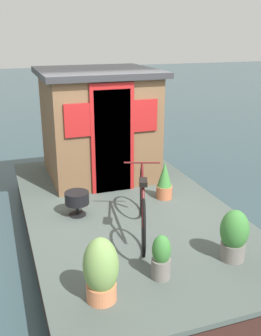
{
  "coord_description": "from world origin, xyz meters",
  "views": [
    {
      "loc": [
        -5.2,
        1.75,
        3.05
      ],
      "look_at": [
        -0.2,
        0.0,
        1.18
      ],
      "focal_mm": 41.99,
      "sensor_mm": 36.0,
      "label": 1
    }
  ],
  "objects_px": {
    "bicycle": "(142,205)",
    "potted_plant_lavender": "(164,181)",
    "potted_plant_thyme": "(101,271)",
    "potted_plant_geranium": "(234,235)",
    "potted_plant_rosemary": "(161,258)",
    "houseboat_cabin": "(98,123)",
    "charcoal_grill": "(77,199)"
  },
  "relations": [
    {
      "from": "potted_plant_geranium",
      "to": "potted_plant_thyme",
      "type": "bearing_deg",
      "value": 97.22
    },
    {
      "from": "bicycle",
      "to": "potted_plant_lavender",
      "type": "xyz_separation_m",
      "value": [
        0.94,
        -0.74,
        -0.1
      ]
    },
    {
      "from": "potted_plant_lavender",
      "to": "houseboat_cabin",
      "type": "bearing_deg",
      "value": 25.66
    },
    {
      "from": "bicycle",
      "to": "potted_plant_geranium",
      "type": "distance_m",
      "value": 1.24
    },
    {
      "from": "potted_plant_geranium",
      "to": "potted_plant_rosemary",
      "type": "bearing_deg",
      "value": 93.81
    },
    {
      "from": "houseboat_cabin",
      "to": "charcoal_grill",
      "type": "distance_m",
      "value": 1.9
    },
    {
      "from": "potted_plant_geranium",
      "to": "bicycle",
      "type": "bearing_deg",
      "value": 38.37
    },
    {
      "from": "bicycle",
      "to": "charcoal_grill",
      "type": "xyz_separation_m",
      "value": [
        0.78,
        0.72,
        -0.13
      ]
    },
    {
      "from": "bicycle",
      "to": "potted_plant_rosemary",
      "type": "relative_size",
      "value": 3.3
    },
    {
      "from": "houseboat_cabin",
      "to": "charcoal_grill",
      "type": "height_order",
      "value": "houseboat_cabin"
    },
    {
      "from": "bicycle",
      "to": "potted_plant_thyme",
      "type": "height_order",
      "value": "bicycle"
    },
    {
      "from": "houseboat_cabin",
      "to": "potted_plant_geranium",
      "type": "xyz_separation_m",
      "value": [
        -3.34,
        -0.72,
        -0.66
      ]
    },
    {
      "from": "potted_plant_rosemary",
      "to": "charcoal_grill",
      "type": "distance_m",
      "value": 1.89
    },
    {
      "from": "houseboat_cabin",
      "to": "potted_plant_rosemary",
      "type": "xyz_separation_m",
      "value": [
        -3.41,
        0.22,
        -0.73
      ]
    },
    {
      "from": "bicycle",
      "to": "potted_plant_geranium",
      "type": "xyz_separation_m",
      "value": [
        -0.97,
        -0.77,
        -0.07
      ]
    },
    {
      "from": "bicycle",
      "to": "potted_plant_lavender",
      "type": "relative_size",
      "value": 2.79
    },
    {
      "from": "houseboat_cabin",
      "to": "bicycle",
      "type": "relative_size",
      "value": 1.19
    },
    {
      "from": "potted_plant_rosemary",
      "to": "potted_plant_geranium",
      "type": "height_order",
      "value": "potted_plant_geranium"
    },
    {
      "from": "bicycle",
      "to": "potted_plant_lavender",
      "type": "height_order",
      "value": "bicycle"
    },
    {
      "from": "potted_plant_rosemary",
      "to": "potted_plant_lavender",
      "type": "relative_size",
      "value": 0.84
    },
    {
      "from": "potted_plant_thyme",
      "to": "potted_plant_geranium",
      "type": "distance_m",
      "value": 1.67
    },
    {
      "from": "bicycle",
      "to": "potted_plant_geranium",
      "type": "height_order",
      "value": "bicycle"
    },
    {
      "from": "potted_plant_rosemary",
      "to": "potted_plant_thyme",
      "type": "distance_m",
      "value": 0.73
    },
    {
      "from": "potted_plant_rosemary",
      "to": "charcoal_grill",
      "type": "height_order",
      "value": "potted_plant_rosemary"
    },
    {
      "from": "houseboat_cabin",
      "to": "potted_plant_geranium",
      "type": "bearing_deg",
      "value": -167.82
    },
    {
      "from": "potted_plant_thyme",
      "to": "charcoal_grill",
      "type": "distance_m",
      "value": 1.97
    },
    {
      "from": "houseboat_cabin",
      "to": "potted_plant_thyme",
      "type": "height_order",
      "value": "houseboat_cabin"
    },
    {
      "from": "potted_plant_rosemary",
      "to": "potted_plant_geranium",
      "type": "relative_size",
      "value": 0.82
    },
    {
      "from": "potted_plant_thyme",
      "to": "potted_plant_lavender",
      "type": "xyz_separation_m",
      "value": [
        2.12,
        -1.62,
        -0.05
      ]
    },
    {
      "from": "bicycle",
      "to": "potted_plant_thyme",
      "type": "distance_m",
      "value": 1.48
    },
    {
      "from": "potted_plant_rosemary",
      "to": "potted_plant_thyme",
      "type": "bearing_deg",
      "value": 101.67
    },
    {
      "from": "bicycle",
      "to": "potted_plant_lavender",
      "type": "bearing_deg",
      "value": -38.12
    }
  ]
}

